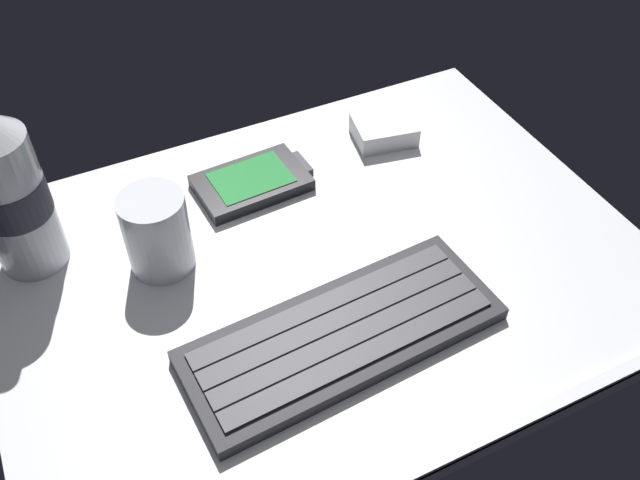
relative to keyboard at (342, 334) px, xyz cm
name	(u,v)px	position (x,y,z in cm)	size (l,w,h in cm)	color
ground_plane	(321,269)	(2.42, 9.34, -1.79)	(64.00, 48.00, 2.80)	silver
keyboard	(342,334)	(0.00, 0.00, 0.00)	(29.62, 12.77, 1.70)	#232328
handheld_device	(253,182)	(0.62, 22.88, -0.08)	(13.11, 8.29, 1.50)	black
juice_cup	(158,235)	(-11.72, 16.24, 3.10)	(6.40, 6.40, 8.50)	silver
water_bottle	(9,191)	(-23.03, 22.45, 8.20)	(6.73, 6.73, 20.80)	silver
charger_block	(384,130)	(18.03, 24.23, 0.39)	(7.00, 5.60, 2.40)	white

